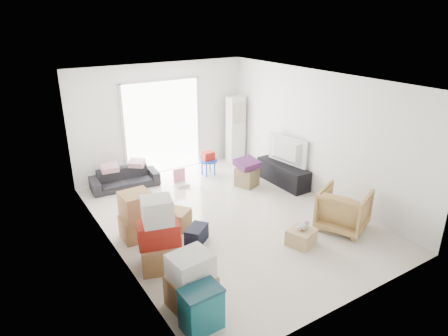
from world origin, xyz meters
TOP-DOWN VIEW (x-y plane):
  - room_shell at (0.00, 0.00)m, footprint 4.98×6.48m
  - sliding_door at (0.00, 2.98)m, footprint 2.10×0.04m
  - ac_tower at (1.95, 2.65)m, footprint 0.45×0.30m
  - tv_console at (2.00, 0.71)m, footprint 0.44×1.46m
  - television at (2.00, 0.71)m, footprint 0.80×1.21m
  - sofa at (-1.22, 2.50)m, footprint 1.56×0.57m
  - pillow_left at (-1.53, 2.54)m, footprint 0.46×0.37m
  - pillow_right at (-0.91, 2.51)m, footprint 0.44×0.43m
  - armchair at (1.58, -1.50)m, footprint 1.05×1.08m
  - storage_bins at (-1.90, -2.31)m, footprint 0.53×0.39m
  - box_stack_a at (-1.80, -1.85)m, footprint 0.65×0.56m
  - box_stack_b at (-1.80, -0.80)m, footprint 0.74×0.74m
  - box_stack_c at (-1.77, 0.23)m, footprint 0.59×0.52m
  - loose_box at (-1.03, 0.18)m, footprint 0.59×0.59m
  - duffel_bag at (-0.96, -0.47)m, footprint 0.54×0.50m
  - ottoman at (1.21, 1.07)m, footprint 0.57×0.57m
  - blanket at (1.21, 1.07)m, footprint 0.48×0.48m
  - kids_table at (0.79, 2.13)m, footprint 0.47×0.47m
  - toy_walker at (-0.10, 1.88)m, footprint 0.32×0.28m
  - wood_crate at (0.54, -1.51)m, footprint 0.54×0.54m
  - plush_bunny at (0.58, -1.50)m, footprint 0.28×0.16m

SIDE VIEW (x-z plane):
  - toy_walker at x=-0.10m, z-range -0.09..0.32m
  - wood_crate at x=0.54m, z-range 0.00..0.28m
  - duffel_bag at x=-0.96m, z-range 0.00..0.30m
  - loose_box at x=-1.03m, z-range 0.00..0.35m
  - ottoman at x=1.21m, z-range 0.00..0.44m
  - tv_console at x=2.00m, z-range 0.00..0.49m
  - sofa at x=-1.22m, z-range 0.00..0.60m
  - storage_bins at x=-1.90m, z-range 0.00..0.60m
  - plush_bunny at x=0.58m, z-range 0.28..0.42m
  - box_stack_a at x=-1.80m, z-range -0.02..0.79m
  - kids_table at x=0.79m, z-range 0.12..0.72m
  - box_stack_c at x=-1.77m, z-range -0.01..0.86m
  - armchair at x=1.58m, z-range 0.00..0.86m
  - blanket at x=1.21m, z-range 0.44..0.58m
  - box_stack_b at x=-1.80m, z-range -0.08..1.12m
  - television at x=2.00m, z-range 0.49..0.64m
  - pillow_right at x=-0.91m, z-range 0.60..0.72m
  - pillow_left at x=-1.53m, z-range 0.60..0.73m
  - ac_tower at x=1.95m, z-range 0.00..1.75m
  - sliding_door at x=0.00m, z-range 0.08..2.41m
  - room_shell at x=0.00m, z-range -0.24..2.94m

